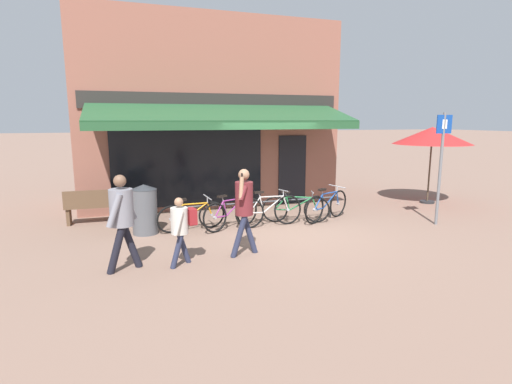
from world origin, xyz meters
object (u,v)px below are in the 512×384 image
Objects in this scene: bicycle_purple at (231,213)px; pedestrian_adult at (244,203)px; bicycle_blue at (327,206)px; bicycle_green at (296,208)px; pedestrian_child at (181,224)px; bicycle_orange at (191,216)px; park_bench at (99,205)px; bicycle_silver at (269,210)px; parking_sign at (441,158)px; pedestrian_second_adult at (122,213)px; cafe_parasol at (432,136)px; litter_bin at (145,209)px.

bicycle_purple is 2.06m from pedestrian_adult.
bicycle_green is at bearing 146.46° from bicycle_blue.
pedestrian_child is (-1.22, -0.17, -0.27)m from pedestrian_adult.
bicycle_orange is 1.02× the size of park_bench.
parking_sign reaches higher than bicycle_silver.
pedestrian_second_adult is (-0.98, 0.07, 0.25)m from pedestrian_child.
bicycle_green is 4.95m from park_bench.
park_bench is (-5.55, 1.59, 0.07)m from bicycle_blue.
pedestrian_adult is 4.46m from park_bench.
bicycle_green is at bearing -9.55° from bicycle_orange.
pedestrian_child is 6.53m from parking_sign.
bicycle_purple is 3.38m from park_bench.
bicycle_blue is 0.59× the size of parking_sign.
pedestrian_second_adult is at bearing -13.18° from pedestrian_child.
pedestrian_second_adult is 9.61m from cafe_parasol.
bicycle_green is at bearing -25.16° from bicycle_purple.
bicycle_orange is 2.53m from park_bench.
litter_bin is (-1.04, 0.10, 0.22)m from bicycle_orange.
bicycle_green is 4.70m from pedestrian_second_adult.
cafe_parasol reaches higher than pedestrian_second_adult.
bicycle_silver is at bearing -169.87° from cafe_parasol.
pedestrian_second_adult is at bearing -102.15° from litter_bin.
bicycle_orange is at bearing -112.83° from pedestrian_child.
cafe_parasol is (8.10, 3.03, 1.32)m from pedestrian_child.
bicycle_orange is at bearing -33.18° from park_bench.
bicycle_orange is at bearing 166.81° from parking_sign.
litter_bin is at bearing 150.29° from bicycle_blue.
bicycle_orange is 1.05× the size of bicycle_purple.
pedestrian_second_adult is (-2.20, -0.10, -0.02)m from pedestrian_adult.
bicycle_blue is 4.53m from cafe_parasol.
pedestrian_child is 1.02m from pedestrian_second_adult.
litter_bin is at bearing -97.66° from pedestrian_second_adult.
bicycle_blue is at bearing -27.94° from bicycle_purple.
pedestrian_adult is (0.68, -2.02, 0.67)m from bicycle_orange.
bicycle_green is 0.60× the size of parking_sign.
pedestrian_adult is 1.35× the size of pedestrian_child.
bicycle_orange is 1.44× the size of litter_bin.
litter_bin reaches higher than park_bench.
bicycle_blue reaches higher than bicycle_purple.
bicycle_green is 0.97× the size of pedestrian_adult.
bicycle_silver is 1.09× the size of park_bench.
parking_sign is (6.41, 0.82, 0.90)m from pedestrian_child.
pedestrian_second_adult is 3.65m from park_bench.
pedestrian_second_adult is at bearing -134.24° from bicycle_orange.
bicycle_silver is at bearing 154.74° from bicycle_blue.
bicycle_orange is 1.07m from litter_bin.
bicycle_silver is 4.27m from park_bench.
bicycle_purple is at bearing -157.57° from bicycle_green.
pedestrian_child is 0.78× the size of park_bench.
pedestrian_adult is at bearing -49.99° from park_bench.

